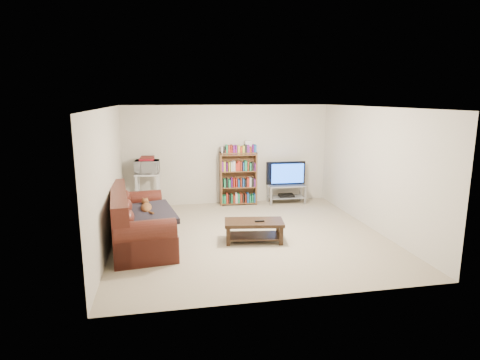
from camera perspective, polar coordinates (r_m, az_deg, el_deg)
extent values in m
plane|color=#BBAB8B|center=(7.69, 1.31, -7.88)|extent=(5.00, 5.00, 0.00)
plane|color=white|center=(7.25, 1.39, 10.29)|extent=(5.00, 5.00, 0.00)
plane|color=silver|center=(9.81, -1.74, 3.61)|extent=(5.00, 0.00, 5.00)
plane|color=silver|center=(5.03, 7.39, -4.29)|extent=(5.00, 0.00, 5.00)
plane|color=silver|center=(7.28, -18.26, 0.20)|extent=(0.00, 5.00, 5.00)
plane|color=silver|center=(8.27, 18.54, 1.49)|extent=(0.00, 5.00, 5.00)
cube|color=#471A12|center=(7.47, -13.77, -7.07)|extent=(1.24, 2.39, 0.44)
cube|color=#471A12|center=(7.37, -16.71, -5.19)|extent=(0.52, 2.30, 0.96)
cube|color=#471A12|center=(6.48, -13.17, -9.39)|extent=(0.96, 0.35, 0.56)
cube|color=#471A12|center=(8.43, -14.26, -4.51)|extent=(0.96, 0.35, 0.56)
cube|color=black|center=(7.22, -13.03, -4.78)|extent=(1.09, 1.30, 0.19)
cube|color=black|center=(7.29, 2.00, -6.06)|extent=(1.12, 0.68, 0.06)
cube|color=black|center=(7.37, 1.98, -7.95)|extent=(1.01, 0.61, 0.03)
cube|color=black|center=(7.14, -1.68, -8.08)|extent=(0.08, 0.08, 0.32)
cube|color=black|center=(7.21, 5.86, -7.94)|extent=(0.08, 0.08, 0.32)
cube|color=black|center=(7.53, -1.72, -7.03)|extent=(0.08, 0.08, 0.32)
cube|color=black|center=(7.59, 5.42, -6.91)|extent=(0.08, 0.08, 0.32)
cube|color=black|center=(7.24, 2.79, -5.86)|extent=(0.17, 0.05, 0.02)
cube|color=#999EA3|center=(9.96, 6.62, -0.77)|extent=(0.93, 0.45, 0.03)
cube|color=#999EA3|center=(10.02, 6.58, -2.41)|extent=(0.88, 0.42, 0.02)
cube|color=gray|center=(9.74, 4.44, -2.31)|extent=(0.05, 0.05, 0.46)
cube|color=gray|center=(9.96, 9.23, -2.10)|extent=(0.05, 0.05, 0.46)
cube|color=gray|center=(10.07, 3.98, -1.83)|extent=(0.05, 0.05, 0.46)
cube|color=gray|center=(10.29, 8.64, -1.65)|extent=(0.05, 0.05, 0.46)
imported|color=black|center=(9.90, 6.66, 0.92)|extent=(0.99, 0.17, 0.57)
cube|color=black|center=(10.01, 6.59, -2.18)|extent=(0.38, 0.27, 0.06)
cube|color=brown|center=(9.67, -2.74, 0.14)|extent=(0.05, 0.28, 1.29)
cube|color=brown|center=(9.78, 2.23, 0.28)|extent=(0.05, 0.28, 1.29)
cube|color=brown|center=(9.61, -0.24, 3.89)|extent=(0.91, 0.32, 0.03)
cube|color=maroon|center=(9.58, -1.42, 4.16)|extent=(0.27, 0.21, 0.07)
cube|color=silver|center=(9.39, -13.03, 0.82)|extent=(0.58, 0.44, 0.04)
cube|color=silver|center=(9.51, -12.87, -2.47)|extent=(0.52, 0.40, 0.03)
cube|color=silver|center=(9.36, -14.44, -2.03)|extent=(0.05, 0.05, 0.84)
cube|color=silver|center=(9.30, -11.58, -1.98)|extent=(0.05, 0.05, 0.84)
cube|color=silver|center=(9.66, -14.18, -1.59)|extent=(0.05, 0.05, 0.84)
cube|color=silver|center=(9.61, -11.42, -1.53)|extent=(0.05, 0.05, 0.84)
imported|color=silver|center=(9.36, -13.07, 1.84)|extent=(0.57, 0.41, 0.30)
cube|color=maroon|center=(9.33, -13.12, 2.90)|extent=(0.34, 0.30, 0.05)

